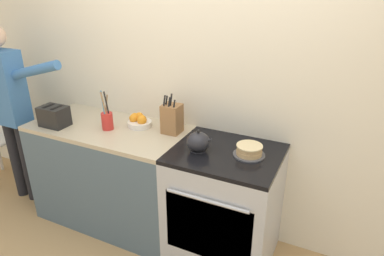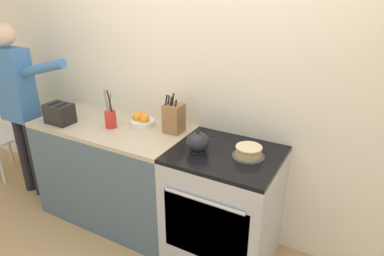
{
  "view_description": "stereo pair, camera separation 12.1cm",
  "coord_description": "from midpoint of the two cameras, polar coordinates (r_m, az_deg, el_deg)",
  "views": [
    {
      "loc": [
        1.05,
        -1.72,
        2.04
      ],
      "look_at": [
        0.08,
        0.29,
        1.07
      ],
      "focal_mm": 32.0,
      "sensor_mm": 36.0,
      "label": 1
    },
    {
      "loc": [
        1.16,
        -1.67,
        2.04
      ],
      "look_at": [
        0.08,
        0.29,
        1.07
      ],
      "focal_mm": 32.0,
      "sensor_mm": 36.0,
      "label": 2
    }
  ],
  "objects": [
    {
      "name": "wall_back",
      "position": [
        2.71,
        0.7,
        7.73
      ],
      "size": [
        8.0,
        0.04,
        2.6
      ],
      "color": "silver",
      "rests_on": "ground_plane"
    },
    {
      "name": "counter_cabinet",
      "position": [
        3.15,
        -14.22,
        -7.45
      ],
      "size": [
        1.34,
        0.65,
        0.92
      ],
      "color": "#4C6070",
      "rests_on": "ground_plane"
    },
    {
      "name": "stove_range",
      "position": [
        2.67,
        4.01,
        -12.76
      ],
      "size": [
        0.77,
        0.69,
        0.92
      ],
      "color": "#B7BABF",
      "rests_on": "ground_plane"
    },
    {
      "name": "layer_cake",
      "position": [
        2.39,
        8.09,
        -3.77
      ],
      "size": [
        0.22,
        0.22,
        0.08
      ],
      "color": "#4C4C51",
      "rests_on": "stove_range"
    },
    {
      "name": "tea_kettle",
      "position": [
        2.42,
        -0.34,
        -2.34
      ],
      "size": [
        0.2,
        0.16,
        0.16
      ],
      "color": "#232328",
      "rests_on": "stove_range"
    },
    {
      "name": "knife_block",
      "position": [
        2.7,
        -4.65,
        1.58
      ],
      "size": [
        0.14,
        0.14,
        0.32
      ],
      "color": "olive",
      "rests_on": "counter_cabinet"
    },
    {
      "name": "utensil_crock",
      "position": [
        2.86,
        -15.15,
        1.35
      ],
      "size": [
        0.09,
        0.09,
        0.33
      ],
      "color": "red",
      "rests_on": "counter_cabinet"
    },
    {
      "name": "fruit_bowl",
      "position": [
        2.88,
        -10.07,
        1.14
      ],
      "size": [
        0.2,
        0.2,
        0.11
      ],
      "color": "silver",
      "rests_on": "counter_cabinet"
    },
    {
      "name": "toaster",
      "position": [
        3.08,
        -23.06,
        1.81
      ],
      "size": [
        0.24,
        0.16,
        0.17
      ],
      "color": "black",
      "rests_on": "counter_cabinet"
    },
    {
      "name": "person_baker",
      "position": [
        3.56,
        -29.04,
        3.87
      ],
      "size": [
        0.95,
        0.2,
        1.7
      ],
      "rotation": [
        0.0,
        0.0,
        -0.18
      ],
      "color": "black",
      "rests_on": "ground_plane"
    }
  ]
}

